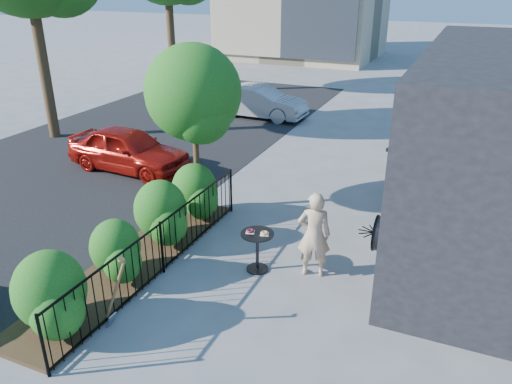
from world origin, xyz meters
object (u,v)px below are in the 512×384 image
at_px(shovel, 115,296).
at_px(car_red, 128,149).
at_px(cafe_table, 257,245).
at_px(car_silver, 259,102).
at_px(woman, 314,235).
at_px(patio_tree, 195,99).

height_order(shovel, car_red, shovel).
relative_size(cafe_table, car_silver, 0.22).
height_order(cafe_table, car_red, car_red).
distance_m(woman, car_silver, 11.61).
distance_m(shovel, car_silver, 13.40).
bearing_deg(cafe_table, car_silver, 113.10).
relative_size(patio_tree, woman, 2.29).
bearing_deg(shovel, car_red, 125.02).
xyz_separation_m(woman, car_silver, (-5.52, 10.22, -0.22)).
distance_m(patio_tree, shovel, 5.06).
height_order(cafe_table, woman, woman).
xyz_separation_m(patio_tree, woman, (3.40, -1.65, -1.90)).
bearing_deg(woman, car_red, -41.77).
xyz_separation_m(car_red, car_silver, (1.15, 6.99, 0.00)).
xyz_separation_m(shovel, car_silver, (-3.09, 13.04, 0.02)).
height_order(car_red, car_silver, same).
relative_size(woman, car_silver, 0.44).
bearing_deg(car_red, woman, -111.97).
bearing_deg(cafe_table, patio_tree, 140.69).
bearing_deg(patio_tree, car_red, 154.21).
relative_size(patio_tree, cafe_table, 4.55).
relative_size(patio_tree, car_red, 1.05).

